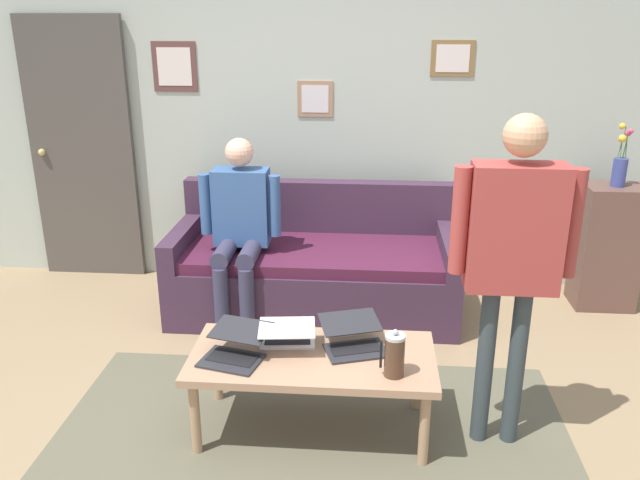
{
  "coord_description": "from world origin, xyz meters",
  "views": [
    {
      "loc": [
        -0.3,
        2.71,
        2.06
      ],
      "look_at": [
        -0.01,
        -0.82,
        0.8
      ],
      "focal_mm": 36.09,
      "sensor_mm": 36.0,
      "label": 1
    }
  ],
  "objects_px": {
    "laptop_left": "(354,340)",
    "couch": "(315,269)",
    "french_press": "(394,355)",
    "person_seated": "(240,222)",
    "laptop_center": "(235,349)",
    "person_standing": "(513,244)",
    "coffee_table": "(312,363)",
    "flower_vase": "(620,166)",
    "laptop_right": "(287,334)",
    "interior_door": "(82,151)",
    "side_shelf": "(607,247)"
  },
  "relations": [
    {
      "from": "person_seated",
      "to": "couch",
      "type": "bearing_deg",
      "value": -154.99
    },
    {
      "from": "french_press",
      "to": "flower_vase",
      "type": "distance_m",
      "value": 2.49
    },
    {
      "from": "laptop_left",
      "to": "side_shelf",
      "type": "relative_size",
      "value": 0.44
    },
    {
      "from": "laptop_center",
      "to": "person_standing",
      "type": "xyz_separation_m",
      "value": [
        -1.31,
        -0.05,
        0.58
      ]
    },
    {
      "from": "couch",
      "to": "interior_door",
      "type": "bearing_deg",
      "value": -16.18
    },
    {
      "from": "interior_door",
      "to": "laptop_center",
      "type": "bearing_deg",
      "value": 128.25
    },
    {
      "from": "laptop_right",
      "to": "flower_vase",
      "type": "height_order",
      "value": "flower_vase"
    },
    {
      "from": "laptop_left",
      "to": "laptop_right",
      "type": "bearing_deg",
      "value": -4.29
    },
    {
      "from": "french_press",
      "to": "interior_door",
      "type": "bearing_deg",
      "value": -41.93
    },
    {
      "from": "interior_door",
      "to": "french_press",
      "type": "xyz_separation_m",
      "value": [
        -2.4,
        2.16,
        -0.48
      ]
    },
    {
      "from": "laptop_left",
      "to": "laptop_center",
      "type": "height_order",
      "value": "laptop_center"
    },
    {
      "from": "side_shelf",
      "to": "flower_vase",
      "type": "distance_m",
      "value": 0.6
    },
    {
      "from": "laptop_left",
      "to": "side_shelf",
      "type": "xyz_separation_m",
      "value": [
        -1.79,
        -1.6,
        -0.03
      ]
    },
    {
      "from": "laptop_center",
      "to": "side_shelf",
      "type": "height_order",
      "value": "side_shelf"
    },
    {
      "from": "flower_vase",
      "to": "interior_door",
      "type": "bearing_deg",
      "value": -4.42
    },
    {
      "from": "flower_vase",
      "to": "laptop_right",
      "type": "bearing_deg",
      "value": 36.44
    },
    {
      "from": "laptop_left",
      "to": "french_press",
      "type": "xyz_separation_m",
      "value": [
        -0.2,
        0.25,
        0.07
      ]
    },
    {
      "from": "laptop_center",
      "to": "couch",
      "type": "bearing_deg",
      "value": -99.94
    },
    {
      "from": "laptop_left",
      "to": "coffee_table",
      "type": "bearing_deg",
      "value": 22.97
    },
    {
      "from": "laptop_right",
      "to": "flower_vase",
      "type": "distance_m",
      "value": 2.71
    },
    {
      "from": "coffee_table",
      "to": "laptop_center",
      "type": "height_order",
      "value": "laptop_center"
    },
    {
      "from": "laptop_left",
      "to": "person_seated",
      "type": "relative_size",
      "value": 0.31
    },
    {
      "from": "couch",
      "to": "person_seated",
      "type": "xyz_separation_m",
      "value": [
        0.49,
        0.23,
        0.42
      ]
    },
    {
      "from": "laptop_center",
      "to": "person_seated",
      "type": "bearing_deg",
      "value": -80.2
    },
    {
      "from": "laptop_left",
      "to": "french_press",
      "type": "relative_size",
      "value": 1.65
    },
    {
      "from": "laptop_center",
      "to": "person_standing",
      "type": "distance_m",
      "value": 1.43
    },
    {
      "from": "flower_vase",
      "to": "person_standing",
      "type": "bearing_deg",
      "value": 57.86
    },
    {
      "from": "couch",
      "to": "laptop_left",
      "type": "distance_m",
      "value": 1.41
    },
    {
      "from": "side_shelf",
      "to": "couch",
      "type": "bearing_deg",
      "value": 6.42
    },
    {
      "from": "interior_door",
      "to": "side_shelf",
      "type": "distance_m",
      "value": 4.04
    },
    {
      "from": "couch",
      "to": "person_seated",
      "type": "distance_m",
      "value": 0.68
    },
    {
      "from": "interior_door",
      "to": "person_standing",
      "type": "height_order",
      "value": "interior_door"
    },
    {
      "from": "couch",
      "to": "side_shelf",
      "type": "distance_m",
      "value": 2.13
    },
    {
      "from": "person_standing",
      "to": "coffee_table",
      "type": "bearing_deg",
      "value": -0.37
    },
    {
      "from": "laptop_left",
      "to": "person_seated",
      "type": "height_order",
      "value": "person_seated"
    },
    {
      "from": "person_seated",
      "to": "laptop_left",
      "type": "bearing_deg",
      "value": 125.44
    },
    {
      "from": "person_standing",
      "to": "french_press",
      "type": "bearing_deg",
      "value": 16.39
    },
    {
      "from": "interior_door",
      "to": "flower_vase",
      "type": "xyz_separation_m",
      "value": [
        -3.99,
        0.31,
        0.03
      ]
    },
    {
      "from": "french_press",
      "to": "person_seated",
      "type": "bearing_deg",
      "value": -54.04
    },
    {
      "from": "person_standing",
      "to": "laptop_center",
      "type": "bearing_deg",
      "value": 2.27
    },
    {
      "from": "laptop_right",
      "to": "person_standing",
      "type": "height_order",
      "value": "person_standing"
    },
    {
      "from": "flower_vase",
      "to": "french_press",
      "type": "bearing_deg",
      "value": 49.27
    },
    {
      "from": "coffee_table",
      "to": "french_press",
      "type": "bearing_deg",
      "value": 158.09
    },
    {
      "from": "laptop_right",
      "to": "side_shelf",
      "type": "xyz_separation_m",
      "value": [
        -2.13,
        -1.57,
        -0.03
      ]
    },
    {
      "from": "coffee_table",
      "to": "couch",
      "type": "bearing_deg",
      "value": -85.35
    },
    {
      "from": "french_press",
      "to": "laptop_center",
      "type": "bearing_deg",
      "value": -7.51
    },
    {
      "from": "laptop_center",
      "to": "laptop_left",
      "type": "bearing_deg",
      "value": -166.14
    },
    {
      "from": "laptop_right",
      "to": "person_standing",
      "type": "bearing_deg",
      "value": 173.66
    },
    {
      "from": "interior_door",
      "to": "laptop_right",
      "type": "relative_size",
      "value": 5.4
    },
    {
      "from": "laptop_left",
      "to": "couch",
      "type": "bearing_deg",
      "value": -76.67
    }
  ]
}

